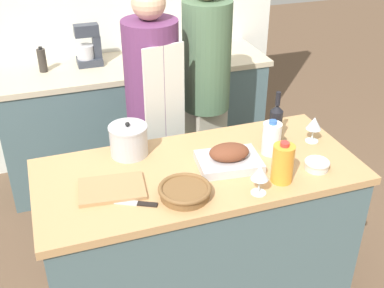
# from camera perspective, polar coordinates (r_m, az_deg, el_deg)

# --- Properties ---
(kitchen_island) EXTENTS (1.59, 0.72, 0.91)m
(kitchen_island) POSITION_cam_1_polar(r_m,az_deg,el_deg) (2.64, 0.77, -11.23)
(kitchen_island) COLOR #4C666B
(kitchen_island) RESTS_ON ground_plane
(back_counter) EXTENTS (2.03, 0.60, 0.93)m
(back_counter) POSITION_cam_1_polar(r_m,az_deg,el_deg) (3.82, -6.66, 2.93)
(back_counter) COLOR #4C666B
(back_counter) RESTS_ON ground_plane
(back_wall) EXTENTS (2.53, 0.10, 2.55)m
(back_wall) POSITION_cam_1_polar(r_m,az_deg,el_deg) (3.86, -8.62, 15.95)
(back_wall) COLOR silver
(back_wall) RESTS_ON ground_plane
(roasting_pan) EXTENTS (0.33, 0.26, 0.12)m
(roasting_pan) POSITION_cam_1_polar(r_m,az_deg,el_deg) (2.37, 4.40, -1.66)
(roasting_pan) COLOR #BCBCC1
(roasting_pan) RESTS_ON kitchen_island
(wicker_basket) EXTENTS (0.24, 0.24, 0.05)m
(wicker_basket) POSITION_cam_1_polar(r_m,az_deg,el_deg) (2.16, -0.85, -5.60)
(wicker_basket) COLOR brown
(wicker_basket) RESTS_ON kitchen_island
(cutting_board) EXTENTS (0.32, 0.25, 0.02)m
(cutting_board) POSITION_cam_1_polar(r_m,az_deg,el_deg) (2.24, -9.48, -5.25)
(cutting_board) COLOR #AD7F51
(cutting_board) RESTS_ON kitchen_island
(stock_pot) EXTENTS (0.20, 0.20, 0.18)m
(stock_pot) POSITION_cam_1_polar(r_m,az_deg,el_deg) (2.46, -7.52, 0.45)
(stock_pot) COLOR #B7B7BC
(stock_pot) RESTS_ON kitchen_island
(mixing_bowl) EXTENTS (0.12, 0.12, 0.05)m
(mixing_bowl) POSITION_cam_1_polar(r_m,az_deg,el_deg) (2.42, 14.59, -2.37)
(mixing_bowl) COLOR beige
(mixing_bowl) RESTS_ON kitchen_island
(juice_jug) EXTENTS (0.10, 0.10, 0.21)m
(juice_jug) POSITION_cam_1_polar(r_m,az_deg,el_deg) (2.26, 10.71, -2.25)
(juice_jug) COLOR orange
(juice_jug) RESTS_ON kitchen_island
(milk_jug) EXTENTS (0.10, 0.10, 0.19)m
(milk_jug) POSITION_cam_1_polar(r_m,az_deg,el_deg) (2.48, 9.40, 0.68)
(milk_jug) COLOR white
(milk_jug) RESTS_ON kitchen_island
(wine_bottle_green) EXTENTS (0.07, 0.07, 0.28)m
(wine_bottle_green) POSITION_cam_1_polar(r_m,az_deg,el_deg) (2.58, 9.90, 2.58)
(wine_bottle_green) COLOR black
(wine_bottle_green) RESTS_ON kitchen_island
(wine_glass_left) EXTENTS (0.08, 0.08, 0.15)m
(wine_glass_left) POSITION_cam_1_polar(r_m,az_deg,el_deg) (2.15, 8.07, -3.46)
(wine_glass_left) COLOR silver
(wine_glass_left) RESTS_ON kitchen_island
(wine_glass_right) EXTENTS (0.08, 0.08, 0.14)m
(wine_glass_right) POSITION_cam_1_polar(r_m,az_deg,el_deg) (2.62, 14.27, 2.32)
(wine_glass_right) COLOR silver
(wine_glass_right) RESTS_ON kitchen_island
(knife_chef) EXTENTS (0.22, 0.13, 0.01)m
(knife_chef) POSITION_cam_1_polar(r_m,az_deg,el_deg) (2.14, -6.99, -6.96)
(knife_chef) COLOR #B7B7BC
(knife_chef) RESTS_ON kitchen_island
(stand_mixer) EXTENTS (0.18, 0.14, 0.30)m
(stand_mixer) POSITION_cam_1_polar(r_m,az_deg,el_deg) (3.61, -12.16, 11.02)
(stand_mixer) COLOR #333842
(stand_mixer) RESTS_ON back_counter
(condiment_bottle_tall) EXTENTS (0.06, 0.06, 0.16)m
(condiment_bottle_tall) POSITION_cam_1_polar(r_m,az_deg,el_deg) (3.60, -3.26, 10.74)
(condiment_bottle_tall) COLOR #332D28
(condiment_bottle_tall) RESTS_ON back_counter
(condiment_bottle_short) EXTENTS (0.06, 0.06, 0.18)m
(condiment_bottle_short) POSITION_cam_1_polar(r_m,az_deg,el_deg) (3.58, -17.34, 9.46)
(condiment_bottle_short) COLOR #332D28
(condiment_bottle_short) RESTS_ON back_counter
(person_cook_aproned) EXTENTS (0.33, 0.35, 1.65)m
(person_cook_aproned) POSITION_cam_1_polar(r_m,az_deg,el_deg) (2.95, -4.58, 4.27)
(person_cook_aproned) COLOR beige
(person_cook_aproned) RESTS_ON ground_plane
(person_cook_guest) EXTENTS (0.31, 0.31, 1.72)m
(person_cook_guest) POSITION_cam_1_polar(r_m,az_deg,el_deg) (3.12, 1.67, 6.71)
(person_cook_guest) COLOR beige
(person_cook_guest) RESTS_ON ground_plane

